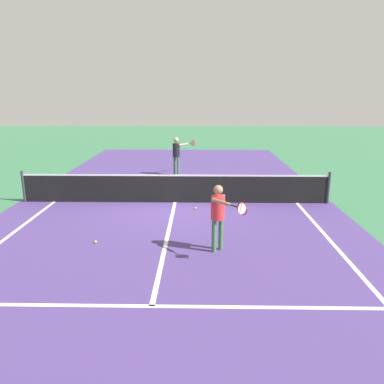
{
  "coord_description": "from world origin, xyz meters",
  "views": [
    {
      "loc": [
        0.81,
        -12.19,
        3.59
      ],
      "look_at": [
        0.62,
        -2.39,
        1.0
      ],
      "focal_mm": 35.21,
      "sensor_mm": 36.0,
      "label": 1
    }
  ],
  "objects_px": {
    "net": "(175,188)",
    "player_near": "(219,211)",
    "tennis_ball_mid_court": "(96,242)",
    "tennis_ball_near_net": "(196,208)",
    "player_far": "(177,152)"
  },
  "relations": [
    {
      "from": "player_far",
      "to": "tennis_ball_near_net",
      "type": "height_order",
      "value": "player_far"
    },
    {
      "from": "net",
      "to": "tennis_ball_mid_court",
      "type": "distance_m",
      "value": 4.01
    },
    {
      "from": "player_near",
      "to": "player_far",
      "type": "bearing_deg",
      "value": 99.79
    },
    {
      "from": "net",
      "to": "player_near",
      "type": "xyz_separation_m",
      "value": [
        1.26,
        -4.01,
        0.49
      ]
    },
    {
      "from": "player_near",
      "to": "tennis_ball_mid_court",
      "type": "distance_m",
      "value": 3.17
    },
    {
      "from": "net",
      "to": "player_near",
      "type": "bearing_deg",
      "value": -72.52
    },
    {
      "from": "tennis_ball_mid_court",
      "to": "tennis_ball_near_net",
      "type": "height_order",
      "value": "same"
    },
    {
      "from": "net",
      "to": "tennis_ball_mid_court",
      "type": "height_order",
      "value": "net"
    },
    {
      "from": "player_near",
      "to": "net",
      "type": "bearing_deg",
      "value": 107.48
    },
    {
      "from": "net",
      "to": "tennis_ball_near_net",
      "type": "height_order",
      "value": "net"
    },
    {
      "from": "player_near",
      "to": "tennis_ball_near_net",
      "type": "height_order",
      "value": "player_near"
    },
    {
      "from": "player_near",
      "to": "player_far",
      "type": "distance_m",
      "value": 8.49
    },
    {
      "from": "net",
      "to": "player_near",
      "type": "distance_m",
      "value": 4.23
    },
    {
      "from": "net",
      "to": "tennis_ball_mid_court",
      "type": "xyz_separation_m",
      "value": [
        -1.74,
        -3.59,
        -0.46
      ]
    },
    {
      "from": "net",
      "to": "tennis_ball_near_net",
      "type": "bearing_deg",
      "value": -46.91
    }
  ]
}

